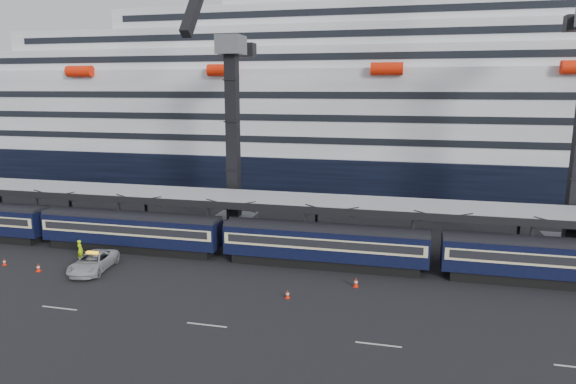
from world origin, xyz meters
name	(u,v)px	position (x,y,z in m)	size (l,w,h in m)	color
ground	(410,321)	(0.00, 0.00, 0.00)	(260.00, 260.00, 0.00)	black
lane_markings	(553,375)	(8.15, -5.23, 0.01)	(111.00, 4.27, 0.02)	beige
train	(360,246)	(-4.65, 10.00, 2.20)	(133.05, 3.00, 4.05)	black
canopy	(414,207)	(0.00, 14.00, 5.25)	(130.00, 6.25, 5.53)	#9EA1A6
cruise_ship	(409,115)	(-1.08, 45.99, 12.34)	(214.09, 28.84, 34.00)	black
crane_dark_near	(232,129)	(-20.00, 18.59, 11.93)	(4.50, 17.75, 35.08)	#484B50
pickup_truck	(93,262)	(-28.33, 3.82, 0.84)	(2.78, 6.03, 1.67)	#A4A7AB
worker	(80,250)	(-31.29, 6.13, 1.02)	(0.74, 0.49, 2.04)	#B6F30C
traffic_cone_a	(4,262)	(-37.41, 3.15, 0.34)	(0.34, 0.34, 0.68)	#F92307
traffic_cone_b	(38,267)	(-33.12, 2.48, 0.39)	(0.40, 0.40, 0.80)	#F92307
traffic_cone_c	(356,282)	(-4.52, 5.60, 0.41)	(0.42, 0.42, 0.83)	#F92307
traffic_cone_d	(288,294)	(-9.55, 1.94, 0.35)	(0.35, 0.35, 0.70)	#F92307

